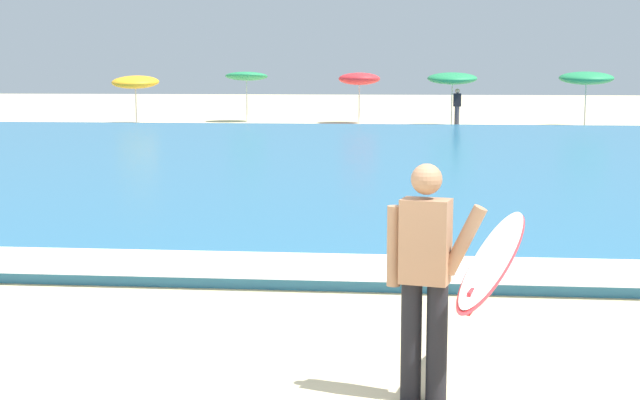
# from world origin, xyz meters

# --- Properties ---
(sea) EXTENTS (120.00, 28.00, 0.14)m
(sea) POSITION_xyz_m (0.00, 18.16, 0.07)
(sea) COLOR teal
(sea) RESTS_ON ground
(surf_foam) EXTENTS (120.00, 1.42, 0.01)m
(surf_foam) POSITION_xyz_m (0.00, 4.76, 0.15)
(surf_foam) COLOR white
(surf_foam) RESTS_ON sea
(surfer_with_board) EXTENTS (1.17, 2.43, 1.73)m
(surfer_with_board) POSITION_xyz_m (1.22, 0.90, 1.02)
(surfer_with_board) COLOR black
(surfer_with_board) RESTS_ON ground
(beach_umbrella_0) EXTENTS (2.05, 2.09, 2.17)m
(beach_umbrella_0) POSITION_xyz_m (-11.11, 33.56, 1.81)
(beach_umbrella_0) COLOR beige
(beach_umbrella_0) RESTS_ON ground
(beach_umbrella_1) EXTENTS (1.91, 1.94, 2.32)m
(beach_umbrella_1) POSITION_xyz_m (-6.55, 35.50, 2.05)
(beach_umbrella_1) COLOR beige
(beach_umbrella_1) RESTS_ON ground
(beach_umbrella_2) EXTENTS (1.82, 1.83, 2.24)m
(beach_umbrella_2) POSITION_xyz_m (-1.41, 34.77, 1.95)
(beach_umbrella_2) COLOR beige
(beach_umbrella_2) RESTS_ON ground
(beach_umbrella_3) EXTENTS (2.09, 2.11, 2.30)m
(beach_umbrella_3) POSITION_xyz_m (2.58, 33.53, 1.99)
(beach_umbrella_3) COLOR beige
(beach_umbrella_3) RESTS_ON ground
(beach_umbrella_4) EXTENTS (2.22, 2.24, 2.33)m
(beach_umbrella_4) POSITION_xyz_m (8.06, 33.39, 2.01)
(beach_umbrella_4) COLOR beige
(beach_umbrella_4) RESTS_ON ground
(beachgoer_near_row_left) EXTENTS (0.32, 0.20, 1.58)m
(beachgoer_near_row_left) POSITION_xyz_m (2.77, 32.88, 0.84)
(beachgoer_near_row_left) COLOR #383842
(beachgoer_near_row_left) RESTS_ON ground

